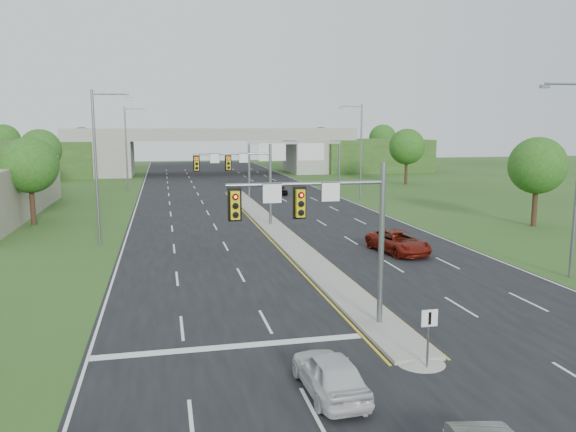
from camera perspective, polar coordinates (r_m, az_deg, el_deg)
The scene contains 25 objects.
ground at distance 24.88m, azimuth 9.24°, elevation -10.93°, with size 240.00×240.00×0.00m, color #2A4A1A.
road at distance 57.97m, azimuth -3.63°, elevation 0.70°, with size 24.00×160.00×0.02m, color black.
median at distance 46.29m, azimuth -1.32°, elevation -1.32°, with size 2.00×54.00×0.16m, color gray.
median_nose at distance 21.45m, azimuth 13.32°, elevation -14.13°, with size 2.00×2.00×0.16m, color gray.
lane_markings at distance 51.93m, azimuth -3.24°, elevation -0.27°, with size 23.72×160.00×0.01m.
signal_mast_near at distance 22.88m, azimuth 4.34°, elevation -0.35°, with size 6.62×0.60×7.00m.
signal_mast_far at distance 47.20m, azimuth -4.50°, elevation 4.53°, with size 6.62×0.60×7.00m.
keep_right_sign at distance 20.50m, azimuth 14.11°, elevation -11.02°, with size 0.60×0.13×2.20m.
sign_gantry at distance 68.44m, azimuth 0.59°, elevation 6.40°, with size 11.58×0.44×6.67m.
overpass at distance 102.16m, azimuth -7.60°, elevation 6.27°, with size 80.00×14.00×8.10m.
lightpole_l_mid at distance 41.97m, azimuth -18.70°, elevation 5.39°, with size 2.85×0.25×11.00m.
lightpole_l_far at distance 76.83m, azimuth -15.98°, elevation 6.99°, with size 2.85×0.25×11.00m.
lightpole_r_near at distance 34.73m, azimuth 27.17°, elevation 4.19°, with size 2.85×0.25×11.00m.
lightpole_r_far at distance 65.56m, azimuth 7.26°, elevation 6.97°, with size 2.85×0.25×11.00m.
tree_l_near at distance 52.96m, azimuth -24.76°, elevation 4.71°, with size 4.80×4.80×7.60m.
tree_l_mid at distance 78.21m, azimuth -23.85°, elevation 6.16°, with size 5.20×5.20×8.12m.
tree_r_near at distance 51.94m, azimuth 24.01°, elevation 4.69°, with size 4.80×4.80×7.60m.
tree_r_mid at distance 84.26m, azimuth 11.99°, elevation 6.89°, with size 5.20×5.20×8.12m.
tree_back_a at distance 119.31m, azimuth -26.88°, elevation 6.87°, with size 6.00×6.00×8.85m.
tree_back_b at distance 116.69m, azimuth -20.16°, elevation 7.10°, with size 5.60×5.60×8.32m.
tree_back_c at distance 120.27m, azimuth 3.35°, elevation 7.68°, with size 5.60×5.60×8.32m.
tree_back_d at distance 124.81m, azimuth 9.60°, elevation 7.77°, with size 6.00×6.00×8.85m.
car_white at distance 18.59m, azimuth 4.27°, elevation -15.61°, with size 1.63×4.05×1.38m, color silver.
car_far_a at distance 38.53m, azimuth 11.16°, elevation -2.62°, with size 2.45×5.32×1.48m, color #621209.
car_far_c at distance 70.21m, azimuth -1.04°, elevation 2.76°, with size 1.61×4.01×1.37m, color black.
Camera 1 is at (-8.83, -21.66, 8.48)m, focal length 35.00 mm.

